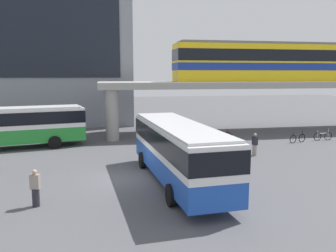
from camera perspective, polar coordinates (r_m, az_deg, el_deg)
name	(u,v)px	position (r m, az deg, el deg)	size (l,w,h in m)	color
ground_plane	(116,144)	(29.70, -8.39, -2.89)	(120.00, 120.00, 0.00)	#515156
station_building	(6,37)	(45.72, -24.82, 13.02)	(28.26, 11.58, 20.06)	gray
elevated_platform	(257,88)	(36.57, 14.18, 5.96)	(31.34, 6.41, 5.05)	#9E9B93
train	(275,62)	(37.37, 16.94, 9.97)	(20.50, 2.96, 3.84)	yellow
bus_main	(178,147)	(18.58, 1.60, -3.37)	(3.40, 11.21, 3.22)	#1E4CB2
bus_secondary	(11,124)	(29.79, -24.14, 0.37)	(11.33, 4.76, 3.22)	#268C33
bicycle_black	(298,138)	(31.87, 20.28, -1.89)	(1.74, 0.56, 1.04)	black
bicycle_red	(222,136)	(31.48, 8.72, -1.58)	(1.79, 0.07, 1.04)	black
bicycle_green	(172,140)	(29.22, 0.70, -2.27)	(1.70, 0.67, 1.04)	black
bicycle_brown	(228,143)	(28.52, 9.76, -2.66)	(1.77, 0.38, 1.04)	black
bicycle_silver	(323,136)	(33.80, 23.82, -1.52)	(1.79, 0.08, 1.04)	black
pedestrian_near_building	(35,189)	(16.70, -20.72, -9.57)	(0.45, 0.34, 1.68)	#26262D
pedestrian_waiting_near_stop	(255,145)	(25.84, 13.90, -3.04)	(0.33, 0.44, 1.62)	gray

